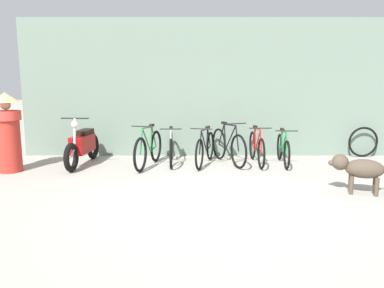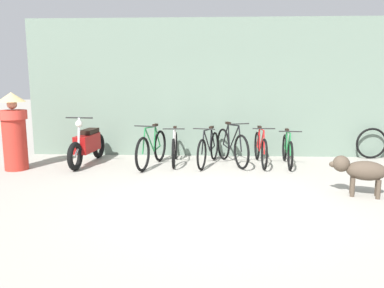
{
  "view_description": "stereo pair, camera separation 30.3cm",
  "coord_description": "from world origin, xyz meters",
  "px_view_note": "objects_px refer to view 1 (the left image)",
  "views": [
    {
      "loc": [
        -0.5,
        -5.42,
        1.81
      ],
      "look_at": [
        -0.52,
        1.38,
        0.65
      ],
      "focal_mm": 35.0,
      "sensor_mm": 36.0,
      "label": 1
    },
    {
      "loc": [
        -0.2,
        -5.41,
        1.81
      ],
      "look_at": [
        -0.52,
        1.38,
        0.65
      ],
      "focal_mm": 35.0,
      "sensor_mm": 36.0,
      "label": 2
    }
  ],
  "objects_px": {
    "bicycle_4": "(257,148)",
    "bicycle_5": "(284,150)",
    "motorcycle": "(84,146)",
    "stray_dog": "(360,168)",
    "person_in_robes": "(9,131)",
    "bicycle_0": "(150,149)",
    "spare_tire_left": "(364,142)",
    "bicycle_1": "(172,148)",
    "bicycle_2": "(206,149)",
    "bicycle_3": "(229,146)"
  },
  "relations": [
    {
      "from": "bicycle_3",
      "to": "bicycle_4",
      "type": "xyz_separation_m",
      "value": [
        0.62,
        -0.02,
        -0.03
      ]
    },
    {
      "from": "bicycle_0",
      "to": "bicycle_4",
      "type": "xyz_separation_m",
      "value": [
        2.33,
        0.26,
        -0.02
      ]
    },
    {
      "from": "bicycle_2",
      "to": "bicycle_4",
      "type": "bearing_deg",
      "value": 107.66
    },
    {
      "from": "bicycle_4",
      "to": "motorcycle",
      "type": "bearing_deg",
      "value": -89.33
    },
    {
      "from": "bicycle_4",
      "to": "bicycle_5",
      "type": "height_order",
      "value": "bicycle_4"
    },
    {
      "from": "bicycle_5",
      "to": "spare_tire_left",
      "type": "bearing_deg",
      "value": 115.12
    },
    {
      "from": "bicycle_0",
      "to": "person_in_robes",
      "type": "xyz_separation_m",
      "value": [
        -2.73,
        -0.46,
        0.46
      ]
    },
    {
      "from": "person_in_robes",
      "to": "stray_dog",
      "type": "bearing_deg",
      "value": -152.41
    },
    {
      "from": "stray_dog",
      "to": "spare_tire_left",
      "type": "xyz_separation_m",
      "value": [
        1.4,
        2.93,
        -0.05
      ]
    },
    {
      "from": "bicycle_0",
      "to": "spare_tire_left",
      "type": "bearing_deg",
      "value": 113.73
    },
    {
      "from": "bicycle_1",
      "to": "spare_tire_left",
      "type": "bearing_deg",
      "value": 96.26
    },
    {
      "from": "bicycle_0",
      "to": "motorcycle",
      "type": "height_order",
      "value": "motorcycle"
    },
    {
      "from": "bicycle_1",
      "to": "bicycle_4",
      "type": "relative_size",
      "value": 0.98
    },
    {
      "from": "bicycle_2",
      "to": "motorcycle",
      "type": "distance_m",
      "value": 2.64
    },
    {
      "from": "bicycle_4",
      "to": "stray_dog",
      "type": "xyz_separation_m",
      "value": [
        1.26,
        -2.19,
        0.07
      ]
    },
    {
      "from": "bicycle_1",
      "to": "bicycle_2",
      "type": "bearing_deg",
      "value": 80.06
    },
    {
      "from": "spare_tire_left",
      "to": "bicycle_3",
      "type": "bearing_deg",
      "value": -167.62
    },
    {
      "from": "bicycle_0",
      "to": "bicycle_2",
      "type": "bearing_deg",
      "value": 111.72
    },
    {
      "from": "spare_tire_left",
      "to": "bicycle_0",
      "type": "bearing_deg",
      "value": -168.73
    },
    {
      "from": "bicycle_3",
      "to": "stray_dog",
      "type": "height_order",
      "value": "bicycle_3"
    },
    {
      "from": "bicycle_2",
      "to": "bicycle_4",
      "type": "height_order",
      "value": "bicycle_4"
    },
    {
      "from": "bicycle_5",
      "to": "person_in_robes",
      "type": "bearing_deg",
      "value": -78.91
    },
    {
      "from": "bicycle_0",
      "to": "bicycle_5",
      "type": "height_order",
      "value": "bicycle_0"
    },
    {
      "from": "motorcycle",
      "to": "person_in_robes",
      "type": "bearing_deg",
      "value": -60.37
    },
    {
      "from": "bicycle_4",
      "to": "bicycle_5",
      "type": "bearing_deg",
      "value": 83.27
    },
    {
      "from": "bicycle_1",
      "to": "bicycle_5",
      "type": "height_order",
      "value": "bicycle_1"
    },
    {
      "from": "bicycle_5",
      "to": "spare_tire_left",
      "type": "distance_m",
      "value": 2.25
    },
    {
      "from": "person_in_robes",
      "to": "bicycle_4",
      "type": "bearing_deg",
      "value": -131.21
    },
    {
      "from": "bicycle_4",
      "to": "person_in_robes",
      "type": "distance_m",
      "value": 5.13
    },
    {
      "from": "bicycle_0",
      "to": "motorcycle",
      "type": "xyz_separation_m",
      "value": [
        -1.44,
        0.14,
        0.05
      ]
    },
    {
      "from": "bicycle_0",
      "to": "bicycle_4",
      "type": "height_order",
      "value": "bicycle_0"
    },
    {
      "from": "bicycle_0",
      "to": "bicycle_2",
      "type": "xyz_separation_m",
      "value": [
        1.21,
        0.2,
        -0.02
      ]
    },
    {
      "from": "bicycle_2",
      "to": "spare_tire_left",
      "type": "xyz_separation_m",
      "value": [
        3.79,
        0.8,
        0.02
      ]
    },
    {
      "from": "bicycle_2",
      "to": "person_in_robes",
      "type": "height_order",
      "value": "person_in_robes"
    },
    {
      "from": "bicycle_5",
      "to": "stray_dog",
      "type": "xyz_separation_m",
      "value": [
        0.7,
        -2.14,
        0.09
      ]
    },
    {
      "from": "bicycle_5",
      "to": "spare_tire_left",
      "type": "relative_size",
      "value": 2.14
    },
    {
      "from": "bicycle_1",
      "to": "bicycle_3",
      "type": "relative_size",
      "value": 0.99
    },
    {
      "from": "bicycle_4",
      "to": "spare_tire_left",
      "type": "relative_size",
      "value": 2.29
    },
    {
      "from": "person_in_robes",
      "to": "bicycle_2",
      "type": "bearing_deg",
      "value": -129.8
    },
    {
      "from": "person_in_robes",
      "to": "bicycle_5",
      "type": "bearing_deg",
      "value": -132.58
    },
    {
      "from": "bicycle_3",
      "to": "stray_dog",
      "type": "bearing_deg",
      "value": 20.67
    },
    {
      "from": "bicycle_3",
      "to": "spare_tire_left",
      "type": "height_order",
      "value": "bicycle_3"
    },
    {
      "from": "bicycle_1",
      "to": "bicycle_4",
      "type": "bearing_deg",
      "value": 86.34
    },
    {
      "from": "bicycle_1",
      "to": "person_in_robes",
      "type": "distance_m",
      "value": 3.31
    },
    {
      "from": "bicycle_4",
      "to": "motorcycle",
      "type": "height_order",
      "value": "motorcycle"
    },
    {
      "from": "bicycle_2",
      "to": "bicycle_5",
      "type": "bearing_deg",
      "value": 104.76
    },
    {
      "from": "motorcycle",
      "to": "stray_dog",
      "type": "height_order",
      "value": "motorcycle"
    },
    {
      "from": "bicycle_0",
      "to": "person_in_robes",
      "type": "height_order",
      "value": "person_in_robes"
    },
    {
      "from": "motorcycle",
      "to": "stray_dog",
      "type": "distance_m",
      "value": 5.44
    },
    {
      "from": "stray_dog",
      "to": "bicycle_4",
      "type": "bearing_deg",
      "value": -42.71
    }
  ]
}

